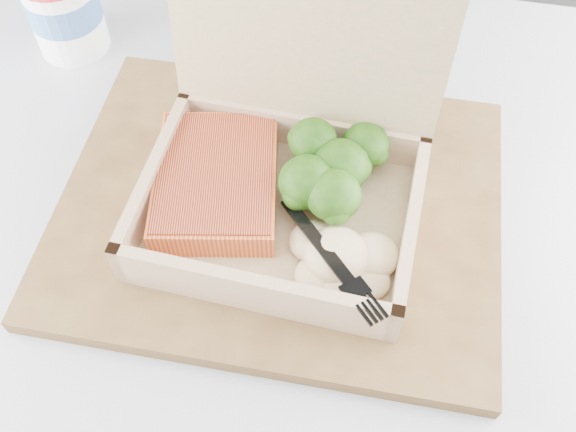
{
  "coord_description": "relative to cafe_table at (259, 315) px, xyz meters",
  "views": [
    {
      "loc": [
        0.2,
        -0.25,
        1.19
      ],
      "look_at": [
        0.24,
        0.04,
        0.75
      ],
      "focal_mm": 40.0,
      "sensor_mm": 36.0,
      "label": 1
    }
  ],
  "objects": [
    {
      "name": "cafe_table",
      "position": [
        0.0,
        0.0,
        0.0
      ],
      "size": [
        0.93,
        0.93,
        0.71
      ],
      "rotation": [
        0.0,
        0.0,
        -0.31
      ],
      "color": "black",
      "rests_on": "floor"
    },
    {
      "name": "serving_tray",
      "position": [
        0.03,
        0.01,
        0.19
      ],
      "size": [
        0.46,
        0.41,
        0.02
      ],
      "primitive_type": "cube",
      "rotation": [
        0.0,
        0.0,
        -0.3
      ],
      "color": "brown",
      "rests_on": "cafe_table"
    },
    {
      "name": "takeout_container",
      "position": [
        0.04,
        0.03,
        0.25
      ],
      "size": [
        0.29,
        0.27,
        0.22
      ],
      "rotation": [
        0.0,
        0.0,
        -0.36
      ],
      "color": "tan",
      "rests_on": "serving_tray"
    },
    {
      "name": "salmon_fillet",
      "position": [
        -0.03,
        0.03,
        0.22
      ],
      "size": [
        0.12,
        0.15,
        0.03
      ],
      "primitive_type": "cube",
      "rotation": [
        0.0,
        0.0,
        -0.13
      ],
      "color": "orange",
      "rests_on": "takeout_container"
    },
    {
      "name": "broccoli_pile",
      "position": [
        0.08,
        0.02,
        0.23
      ],
      "size": [
        0.12,
        0.12,
        0.04
      ],
      "primitive_type": null,
      "color": "#366B17",
      "rests_on": "takeout_container"
    },
    {
      "name": "mashed_potatoes",
      "position": [
        0.06,
        -0.06,
        0.22
      ],
      "size": [
        0.09,
        0.08,
        0.03
      ],
      "primitive_type": "ellipsoid",
      "color": "beige",
      "rests_on": "takeout_container"
    },
    {
      "name": "plastic_fork",
      "position": [
        0.04,
        -0.03,
        0.23
      ],
      "size": [
        0.07,
        0.14,
        0.02
      ],
      "rotation": [
        0.0,
        0.0,
        3.54
      ],
      "color": "black",
      "rests_on": "mashed_potatoes"
    },
    {
      "name": "paper_cup",
      "position": [
        -0.17,
        0.26,
        0.23
      ],
      "size": [
        0.08,
        0.08,
        0.1
      ],
      "color": "white",
      "rests_on": "cafe_table"
    },
    {
      "name": "receipt",
      "position": [
        0.09,
        0.23,
        0.18
      ],
      "size": [
        0.11,
        0.16,
        0.0
      ],
      "primitive_type": "cube",
      "rotation": [
        0.0,
        0.0,
        -0.25
      ],
      "color": "white",
      "rests_on": "cafe_table"
    }
  ]
}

